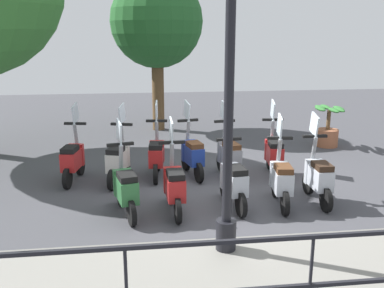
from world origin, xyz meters
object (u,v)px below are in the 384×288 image
scooter_near_0 (318,176)px  scooter_far_0 (274,153)px  scooter_near_1 (281,179)px  scooter_far_3 (157,155)px  scooter_far_4 (118,159)px  scooter_near_4 (125,187)px  scooter_near_2 (233,180)px  scooter_far_2 (192,154)px  lamp_post_near (229,103)px  scooter_far_5 (73,158)px  scooter_far_1 (229,155)px  tree_distant (157,22)px  scooter_near_3 (174,185)px  potted_palm (328,130)px

scooter_near_0 → scooter_far_0: same height
scooter_near_1 → scooter_far_3: 2.69m
scooter_far_0 → scooter_far_4: 3.17m
scooter_near_0 → scooter_near_4: size_ratio=1.00×
scooter_near_2 → scooter_far_2: size_ratio=1.00×
lamp_post_near → scooter_far_5: size_ratio=2.82×
scooter_near_2 → scooter_far_0: (1.56, -1.20, 0.00)m
scooter_far_4 → scooter_far_5: 0.91m
scooter_far_3 → scooter_far_1: bearing=-91.9°
scooter_near_2 → scooter_far_0: bearing=-44.2°
tree_distant → scooter_near_3: (-6.37, 0.05, -2.71)m
scooter_near_0 → scooter_far_1: size_ratio=1.00×
scooter_near_2 → scooter_far_4: size_ratio=1.00×
scooter_near_1 → scooter_far_4: 3.18m
scooter_near_3 → tree_distant: bearing=-3.3°
tree_distant → scooter_far_5: tree_distant is taller
scooter_near_1 → scooter_far_3: (1.76, 2.04, 0.00)m
tree_distant → scooter_far_2: tree_distant is taller
scooter_near_0 → scooter_far_5: size_ratio=1.00×
scooter_near_0 → scooter_far_5: 4.67m
potted_palm → scooter_near_4: scooter_near_4 is taller
scooter_near_0 → scooter_far_2: (1.68, 1.99, 0.00)m
scooter_far_1 → scooter_far_2: (0.17, 0.73, 0.00)m
scooter_near_1 → scooter_near_3: (-0.08, 1.83, 0.00)m
scooter_far_4 → potted_palm: bearing=-51.2°
potted_palm → scooter_near_0: scooter_near_0 is taller
scooter_far_2 → scooter_far_5: (-0.04, 2.39, 0.00)m
scooter_far_0 → scooter_near_1: bearing=174.0°
tree_distant → scooter_far_5: bearing=157.4°
lamp_post_near → scooter_far_0: lamp_post_near is taller
scooter_near_2 → scooter_near_3: bearing=89.3°
scooter_near_2 → lamp_post_near: bearing=157.9°
scooter_far_4 → scooter_far_0: bearing=-72.5°
scooter_near_4 → scooter_far_1: (1.66, -2.04, 0.00)m
scooter_near_2 → scooter_far_4: (1.49, 1.97, 0.00)m
lamp_post_near → scooter_near_3: lamp_post_near is taller
scooter_near_0 → scooter_near_2: size_ratio=1.00×
scooter_near_2 → scooter_far_2: same height
scooter_far_1 → scooter_far_3: bearing=73.1°
tree_distant → scooter_near_0: 7.23m
scooter_far_4 → scooter_far_5: (0.18, 0.90, 0.00)m
scooter_near_0 → scooter_far_1: (1.51, 1.26, 0.00)m
scooter_near_2 → scooter_far_2: (1.71, 0.48, 0.00)m
lamp_post_near → scooter_far_2: size_ratio=2.82×
scooter_far_1 → scooter_far_2: size_ratio=1.00×
tree_distant → scooter_near_2: (-6.26, -0.96, -2.71)m
lamp_post_near → scooter_far_5: (3.36, 2.40, -1.59)m
tree_distant → scooter_far_0: tree_distant is taller
tree_distant → scooter_far_0: bearing=-155.4°
scooter_near_4 → scooter_far_2: (1.83, -1.31, 0.00)m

